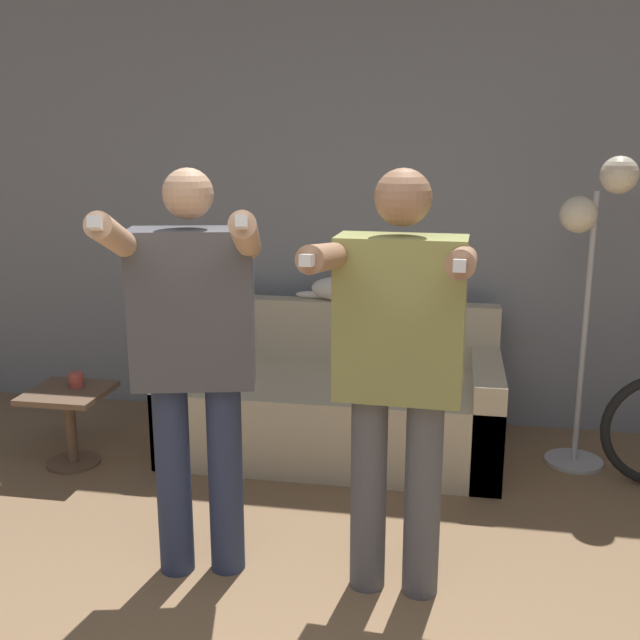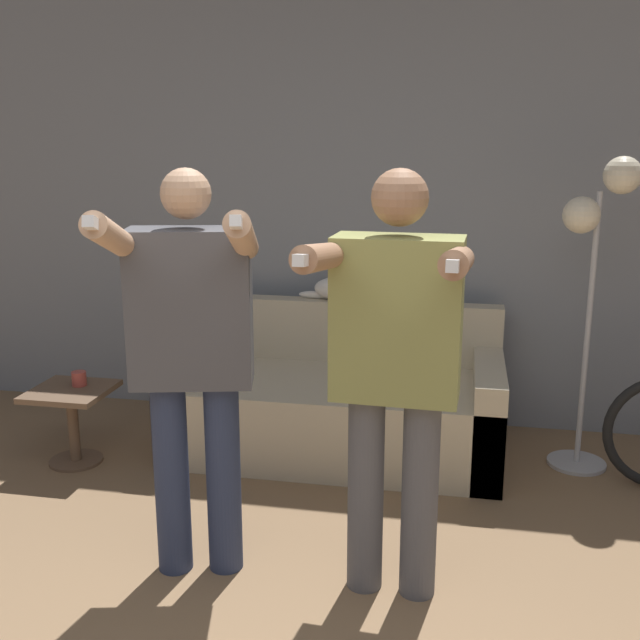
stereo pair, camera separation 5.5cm
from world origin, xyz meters
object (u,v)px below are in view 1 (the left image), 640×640
(couch, at_px, (334,404))
(person_right, at_px, (398,359))
(person_left, at_px, (194,348))
(floor_lamp, at_px, (594,240))
(cat, at_px, (342,288))
(side_table, at_px, (69,411))
(cup, at_px, (76,380))

(couch, xyz_separation_m, person_right, (0.45, -1.34, 0.69))
(person_left, height_order, floor_lamp, floor_lamp)
(person_left, bearing_deg, floor_lamp, 26.13)
(floor_lamp, bearing_deg, person_left, -140.74)
(person_right, distance_m, cat, 1.75)
(person_left, bearing_deg, couch, 62.77)
(person_right, relative_size, cat, 3.53)
(person_left, height_order, side_table, person_left)
(couch, bearing_deg, cup, -163.35)
(cat, relative_size, floor_lamp, 0.28)
(couch, bearing_deg, person_left, -104.10)
(side_table, xyz_separation_m, cup, (0.02, 0.06, 0.16))
(person_left, xyz_separation_m, side_table, (-1.04, 0.88, -0.65))
(couch, height_order, person_left, person_left)
(person_left, relative_size, floor_lamp, 0.99)
(person_right, xyz_separation_m, cup, (-1.80, 0.94, -0.49))
(side_table, relative_size, cup, 5.41)
(cat, height_order, side_table, cat)
(floor_lamp, distance_m, cup, 2.84)
(person_left, relative_size, cup, 20.83)
(side_table, bearing_deg, cat, 30.54)
(side_table, bearing_deg, floor_lamp, 10.30)
(person_left, relative_size, side_table, 3.85)
(floor_lamp, relative_size, cup, 21.07)
(person_right, height_order, cat, person_right)
(floor_lamp, distance_m, side_table, 2.91)
(couch, relative_size, cat, 3.95)
(couch, distance_m, floor_lamp, 1.65)
(person_right, bearing_deg, side_table, 156.64)
(floor_lamp, xyz_separation_m, cup, (-2.69, -0.43, -0.77))
(person_right, distance_m, side_table, 2.13)
(person_left, bearing_deg, cat, 65.97)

